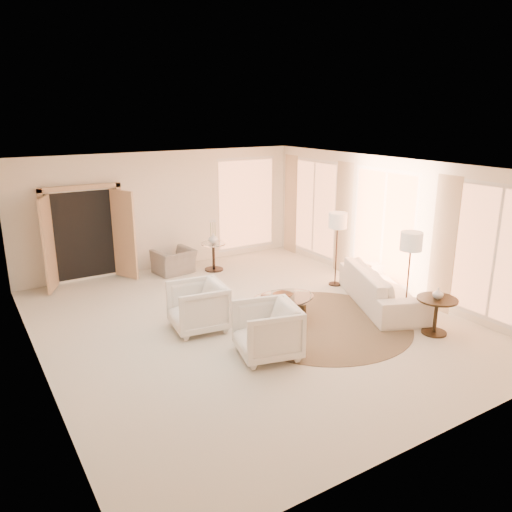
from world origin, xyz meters
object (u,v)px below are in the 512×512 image
bowl (283,296)px  side_vase (213,238)px  armchair_right (267,328)px  floor_lamp_near (338,224)px  side_table (214,254)px  sofa (382,287)px  armchair_left (198,304)px  end_table (436,310)px  floor_lamp_far (411,245)px  accent_chair (174,257)px  coffee_table (283,306)px  end_vase (438,293)px

bowl → side_vase: bearing=84.7°
armchair_right → floor_lamp_near: bearing=137.0°
side_vase → side_table: bearing=90.0°
sofa → bowl: size_ratio=7.56×
armchair_left → side_table: armchair_left is taller
end_table → side_table: size_ratio=1.01×
side_vase → floor_lamp_far: bearing=-68.4°
floor_lamp_near → floor_lamp_far: bearing=-91.5°
accent_chair → coffee_table: accent_chair is taller
sofa → accent_chair: size_ratio=2.87×
coffee_table → end_table: size_ratio=2.16×
bowl → side_vase: size_ratio=1.39×
accent_chair → floor_lamp_near: size_ratio=0.54×
floor_lamp_near → side_table: bearing=127.5°
bowl → end_vase: bearing=-43.2°
sofa → end_table: 1.46m
armchair_right → side_table: armchair_right is taller
end_table → side_table: side_table is taller
coffee_table → floor_lamp_far: (2.06, -1.04, 1.10)m
armchair_left → coffee_table: armchair_left is taller
armchair_right → armchair_left: bearing=-147.4°
armchair_right → end_vase: size_ratio=4.89×
coffee_table → side_vase: 3.42m
end_vase → coffee_table: bearing=136.8°
end_table → bowl: (-1.93, 1.81, 0.05)m
floor_lamp_near → side_vase: (-1.80, 2.35, -0.59)m
armchair_left → armchair_right: 1.54m
armchair_right → side_vase: (1.29, 4.35, 0.32)m
floor_lamp_far → side_vase: (-1.75, 4.41, -0.60)m
coffee_table → end_table: 2.65m
armchair_left → side_vase: size_ratio=3.92×
floor_lamp_near → sofa: bearing=-89.5°
armchair_left → accent_chair: bearing=171.9°
armchair_right → floor_lamp_near: (3.09, 2.00, 0.91)m
accent_chair → bowl: 3.72m
armchair_left → side_vase: 3.40m
bowl → end_vase: end_vase is taller
armchair_left → side_vase: armchair_left is taller
sofa → floor_lamp_far: bearing=-161.5°
sofa → side_table: size_ratio=3.72×
side_vase → floor_lamp_near: bearing=-52.5°
floor_lamp_near → floor_lamp_far: size_ratio=1.00×
floor_lamp_far → side_table: bearing=111.6°
floor_lamp_far → bowl: bearing=153.2°
end_table → side_table: (-1.62, 5.18, -0.03)m
side_vase → coffee_table: bearing=-95.3°
end_vase → bowl: bearing=136.8°
floor_lamp_far → end_vase: bearing=-99.2°
end_table → bowl: bearing=136.8°
armchair_left → side_table: 3.39m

